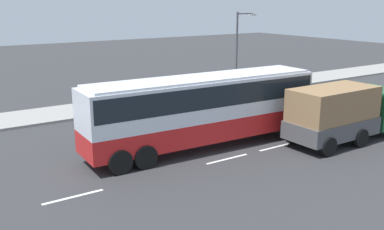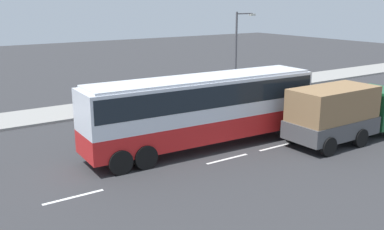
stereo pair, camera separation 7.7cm
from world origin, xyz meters
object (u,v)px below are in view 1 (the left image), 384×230
(coach_bus, at_px, (204,104))
(street_lamp, at_px, (239,46))
(pedestrian_near_curb, at_px, (84,99))
(cargo_truck, at_px, (345,112))
(car_yellow_taxi, at_px, (376,98))

(coach_bus, distance_m, street_lamp, 13.84)
(pedestrian_near_curb, bearing_deg, cargo_truck, 30.01)
(cargo_truck, xyz_separation_m, car_yellow_taxi, (7.81, 3.34, -0.85))
(pedestrian_near_curb, bearing_deg, street_lamp, 82.87)
(street_lamp, bearing_deg, coach_bus, -136.87)
(coach_bus, xyz_separation_m, cargo_truck, (6.76, -3.31, -0.64))
(coach_bus, bearing_deg, car_yellow_taxi, 2.42)
(coach_bus, bearing_deg, pedestrian_near_curb, 107.96)
(car_yellow_taxi, relative_size, pedestrian_near_curb, 2.92)
(coach_bus, height_order, car_yellow_taxi, coach_bus)
(coach_bus, xyz_separation_m, car_yellow_taxi, (14.57, 0.03, -1.49))
(coach_bus, relative_size, pedestrian_near_curb, 7.72)
(cargo_truck, xyz_separation_m, street_lamp, (3.27, 12.71, 2.20))
(coach_bus, relative_size, street_lamp, 1.99)
(pedestrian_near_curb, distance_m, street_lamp, 13.02)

